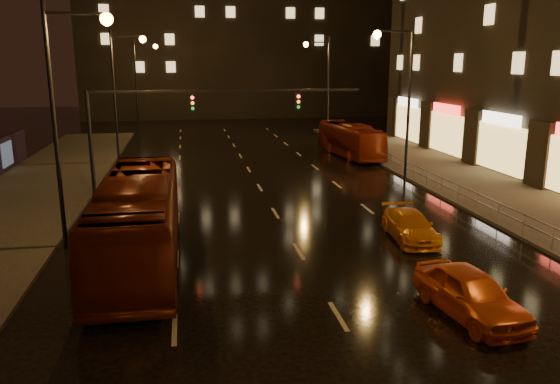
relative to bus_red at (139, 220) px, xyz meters
name	(u,v)px	position (x,y,z in m)	size (l,w,h in m)	color
ground	(264,195)	(6.38, 9.97, -1.70)	(140.00, 140.00, 0.00)	black
sidewalk_right	(523,205)	(19.88, 4.97, -1.63)	(7.00, 70.00, 0.15)	#38332D
traffic_signal	(174,116)	(1.32, 9.97, 3.03)	(15.31, 0.32, 6.20)	black
railing_right	(442,181)	(16.58, 7.97, -0.81)	(0.05, 56.00, 1.00)	#99999E
bus_red	(139,220)	(0.00, 0.00, 0.00)	(2.86, 12.22, 3.40)	#631C0E
bus_curb	(350,140)	(15.38, 22.30, -0.35)	(2.27, 9.71, 2.71)	maroon
taxi_near	(470,293)	(10.38, -6.69, -0.95)	(1.78, 4.41, 1.50)	#E25615
taxi_far	(410,226)	(11.56, 0.71, -1.09)	(1.72, 4.23, 1.23)	orange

